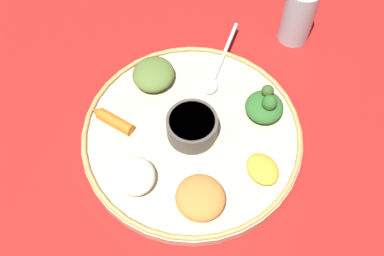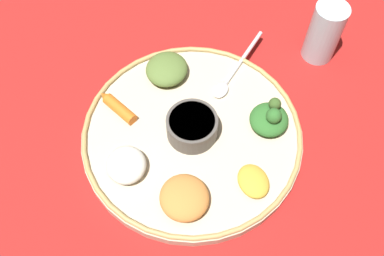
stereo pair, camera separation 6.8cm
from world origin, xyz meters
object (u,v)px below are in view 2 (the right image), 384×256
at_px(center_bowl, 192,126).
at_px(greens_pile, 270,118).
at_px(spoon, 232,74).
at_px(carrot_near_spoon, 117,107).
at_px(drinking_glass, 323,36).

distance_m(center_bowl, greens_pile, 0.12).
bearing_deg(spoon, center_bowl, -54.36).
bearing_deg(carrot_near_spoon, spoon, 87.18).
distance_m(greens_pile, carrot_near_spoon, 0.25).
height_order(spoon, drinking_glass, drinking_glass).
xyz_separation_m(spoon, carrot_near_spoon, (-0.01, -0.20, 0.01)).
distance_m(center_bowl, drinking_glass, 0.29).
distance_m(spoon, greens_pile, 0.11).
distance_m(center_bowl, carrot_near_spoon, 0.13).
height_order(spoon, carrot_near_spoon, carrot_near_spoon).
xyz_separation_m(center_bowl, spoon, (-0.08, 0.11, -0.02)).
distance_m(spoon, drinking_glass, 0.18).
distance_m(center_bowl, spoon, 0.13).
bearing_deg(greens_pile, carrot_near_spoon, -119.46).
xyz_separation_m(center_bowl, drinking_glass, (-0.07, 0.28, 0.01)).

